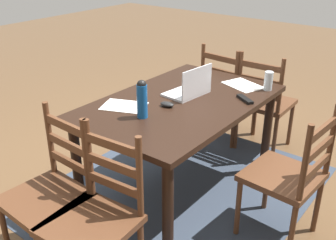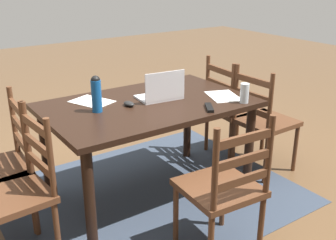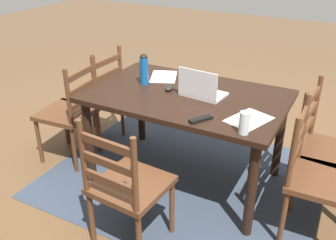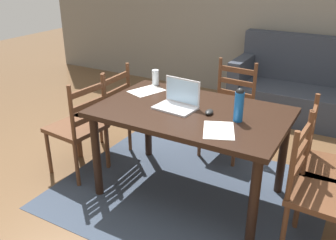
{
  "view_description": "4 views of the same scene",
  "coord_description": "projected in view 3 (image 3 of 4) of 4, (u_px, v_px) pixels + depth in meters",
  "views": [
    {
      "loc": [
        2.16,
        1.55,
        1.85
      ],
      "look_at": [
        -0.0,
        -0.12,
        0.58
      ],
      "focal_mm": 42.6,
      "sensor_mm": 36.0,
      "label": 1
    },
    {
      "loc": [
        1.48,
        2.42,
        1.71
      ],
      "look_at": [
        -0.11,
        0.1,
        0.65
      ],
      "focal_mm": 43.39,
      "sensor_mm": 36.0,
      "label": 2
    },
    {
      "loc": [
        -1.12,
        2.42,
        1.9
      ],
      "look_at": [
        0.11,
        0.11,
        0.57
      ],
      "focal_mm": 40.1,
      "sensor_mm": 36.0,
      "label": 3
    },
    {
      "loc": [
        1.17,
        -2.43,
        1.88
      ],
      "look_at": [
        -0.13,
        -0.14,
        0.72
      ],
      "focal_mm": 39.3,
      "sensor_mm": 36.0,
      "label": 4
    }
  ],
  "objects": [
    {
      "name": "ground_plane",
      "position": [
        185.0,
        177.0,
        3.23
      ],
      "size": [
        14.0,
        14.0,
        0.0
      ],
      "primitive_type": "plane",
      "color": "brown"
    },
    {
      "name": "area_rug",
      "position": [
        185.0,
        177.0,
        3.23
      ],
      "size": [
        2.21,
        1.8,
        0.01
      ],
      "primitive_type": "cube",
      "color": "#333D4C",
      "rests_on": "ground"
    },
    {
      "name": "dining_table",
      "position": [
        186.0,
        105.0,
        2.92
      ],
      "size": [
        1.5,
        0.96,
        0.78
      ],
      "color": "black",
      "rests_on": "ground"
    },
    {
      "name": "chair_far_head",
      "position": [
        127.0,
        187.0,
        2.35
      ],
      "size": [
        0.47,
        0.47,
        0.95
      ],
      "color": "#56331E",
      "rests_on": "ground"
    },
    {
      "name": "chair_left_near",
      "position": [
        326.0,
        150.0,
        2.74
      ],
      "size": [
        0.48,
        0.48,
        0.95
      ],
      "color": "#56331E",
      "rests_on": "ground"
    },
    {
      "name": "chair_right_near",
      "position": [
        97.0,
        97.0,
        3.6
      ],
      "size": [
        0.46,
        0.46,
        0.95
      ],
      "color": "#56331E",
      "rests_on": "ground"
    },
    {
      "name": "chair_left_far",
      "position": [
        317.0,
        178.0,
        2.43
      ],
      "size": [
        0.45,
        0.45,
        0.95
      ],
      "color": "#56331E",
      "rests_on": "ground"
    },
    {
      "name": "chair_right_far",
      "position": [
        70.0,
        113.0,
        3.31
      ],
      "size": [
        0.47,
        0.47,
        0.95
      ],
      "color": "#56331E",
      "rests_on": "ground"
    },
    {
      "name": "laptop",
      "position": [
        201.0,
        90.0,
        2.8
      ],
      "size": [
        0.34,
        0.25,
        0.23
      ],
      "color": "silver",
      "rests_on": "dining_table"
    },
    {
      "name": "water_bottle",
      "position": [
        144.0,
        69.0,
        3.0
      ],
      "size": [
        0.07,
        0.07,
        0.25
      ],
      "color": "#145199",
      "rests_on": "dining_table"
    },
    {
      "name": "drinking_glass",
      "position": [
        244.0,
        123.0,
        2.29
      ],
      "size": [
        0.06,
        0.06,
        0.14
      ],
      "primitive_type": "cylinder",
      "color": "silver",
      "rests_on": "dining_table"
    },
    {
      "name": "computer_mouse",
      "position": [
        169.0,
        88.0,
        2.94
      ],
      "size": [
        0.07,
        0.11,
        0.03
      ],
      "primitive_type": "ellipsoid",
      "rotation": [
        0.0,
        0.0,
        0.14
      ],
      "color": "black",
      "rests_on": "dining_table"
    },
    {
      "name": "tv_remote",
      "position": [
        201.0,
        119.0,
        2.47
      ],
      "size": [
        0.13,
        0.17,
        0.02
      ],
      "primitive_type": "cube",
      "rotation": [
        0.0,
        0.0,
        2.58
      ],
      "color": "black",
      "rests_on": "dining_table"
    },
    {
      "name": "paper_stack_left",
      "position": [
        249.0,
        119.0,
        2.49
      ],
      "size": [
        0.3,
        0.35,
        0.0
      ],
      "primitive_type": "cube",
      "rotation": [
        0.0,
        0.0,
        -0.35
      ],
      "color": "white",
      "rests_on": "dining_table"
    },
    {
      "name": "paper_stack_right",
      "position": [
        164.0,
        77.0,
        3.21
      ],
      "size": [
        0.31,
        0.35,
        0.0
      ],
      "primitive_type": "cube",
      "rotation": [
        0.0,
        0.0,
        0.4
      ],
      "color": "white",
      "rests_on": "dining_table"
    }
  ]
}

